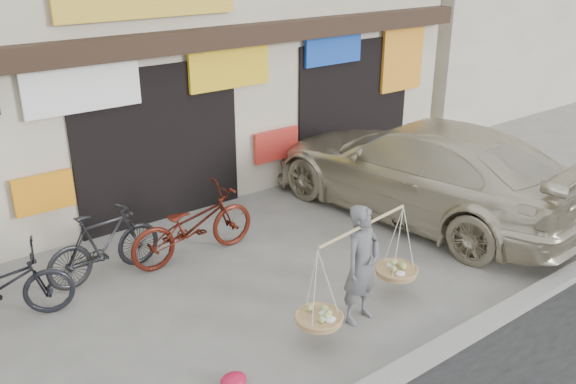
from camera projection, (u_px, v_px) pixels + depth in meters
ground at (283, 304)px, 8.27m from camera, size 70.00×70.00×0.00m
kerb at (390, 378)px, 6.78m from camera, size 70.00×0.25×0.12m
shophouse_block at (82, 3)px, 11.67m from camera, size 14.00×6.32×7.00m
street_vendor at (361, 269)px, 7.67m from camera, size 2.13×0.78×1.60m
bike_1 at (104, 244)px, 8.75m from camera, size 1.79×0.65×1.05m
bike_2 at (193, 225)px, 9.30m from camera, size 2.08×0.74×1.09m
suv at (420, 169)px, 10.72m from camera, size 3.07×6.05×1.68m
red_bag at (234, 380)px, 6.73m from camera, size 0.31×0.25×0.14m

